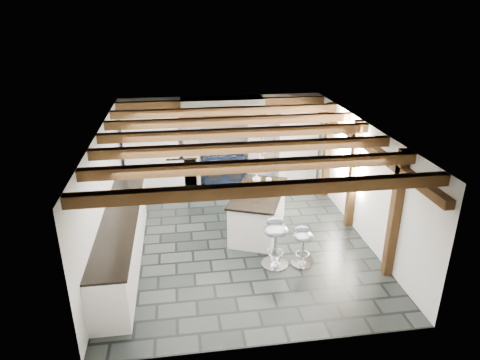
{
  "coord_description": "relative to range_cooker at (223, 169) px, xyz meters",
  "views": [
    {
      "loc": [
        -1.05,
        -7.51,
        4.42
      ],
      "look_at": [
        0.1,
        0.4,
        1.1
      ],
      "focal_mm": 32.0,
      "sensor_mm": 36.0,
      "label": 1
    }
  ],
  "objects": [
    {
      "name": "kitchen_island",
      "position": [
        0.46,
        -2.44,
        -0.01
      ],
      "size": [
        1.54,
        2.02,
        1.19
      ],
      "rotation": [
        0.0,
        0.0,
        -0.38
      ],
      "color": "white",
      "rests_on": "ground"
    },
    {
      "name": "bar_stool_far",
      "position": [
        0.53,
        -3.73,
        0.1
      ],
      "size": [
        0.49,
        0.49,
        0.91
      ],
      "rotation": [
        0.0,
        0.0,
        -0.04
      ],
      "color": "silver",
      "rests_on": "ground"
    },
    {
      "name": "bar_stool_near",
      "position": [
        1.02,
        -3.78,
        -0.01
      ],
      "size": [
        0.43,
        0.43,
        0.74
      ],
      "rotation": [
        0.0,
        0.0,
        -0.2
      ],
      "color": "silver",
      "rests_on": "ground"
    },
    {
      "name": "range_cooker",
      "position": [
        0.0,
        0.0,
        0.0
      ],
      "size": [
        1.0,
        0.63,
        0.99
      ],
      "color": "black",
      "rests_on": "ground"
    },
    {
      "name": "room_shell",
      "position": [
        -0.61,
        -1.26,
        0.6
      ],
      "size": [
        6.0,
        6.03,
        6.0
      ],
      "color": "white",
      "rests_on": "ground"
    },
    {
      "name": "ground",
      "position": [
        0.0,
        -2.68,
        -0.47
      ],
      "size": [
        6.0,
        6.0,
        0.0
      ],
      "primitive_type": "plane",
      "color": "black",
      "rests_on": "ground"
    }
  ]
}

